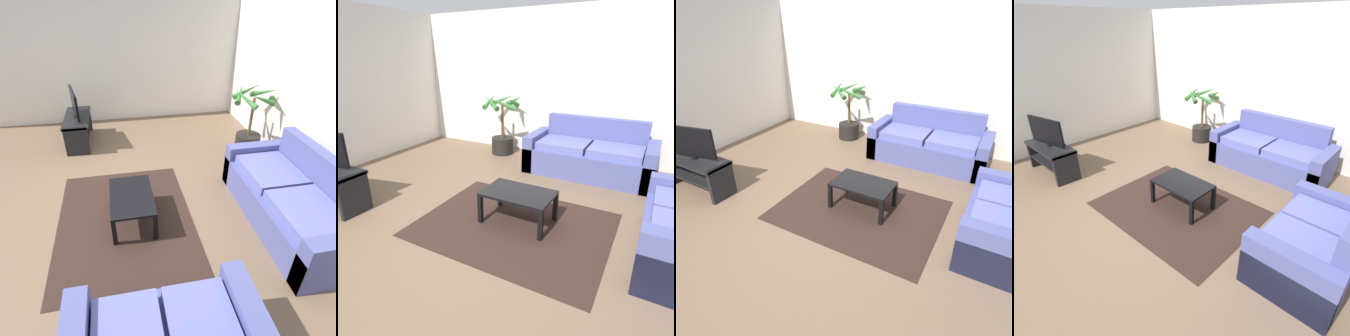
% 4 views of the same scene
% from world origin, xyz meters
% --- Properties ---
extents(ground_plane, '(6.60, 6.60, 0.00)m').
position_xyz_m(ground_plane, '(0.00, 0.00, 0.00)').
color(ground_plane, brown).
extents(wall_back, '(6.00, 0.06, 2.70)m').
position_xyz_m(wall_back, '(0.00, 3.00, 1.35)').
color(wall_back, silver).
rests_on(wall_back, ground).
extents(couch_main, '(2.04, 0.90, 0.90)m').
position_xyz_m(couch_main, '(0.84, 2.28, 0.30)').
color(couch_main, '#4C518C').
rests_on(couch_main, ground).
extents(coffee_table, '(0.82, 0.52, 0.39)m').
position_xyz_m(coffee_table, '(0.47, 0.35, 0.33)').
color(coffee_table, black).
rests_on(coffee_table, ground).
extents(area_rug, '(2.20, 1.70, 0.01)m').
position_xyz_m(area_rug, '(0.47, 0.25, 0.00)').
color(area_rug, black).
rests_on(area_rug, ground).
extents(potted_palm, '(0.77, 0.80, 1.19)m').
position_xyz_m(potted_palm, '(-0.97, 2.55, 0.46)').
color(potted_palm, black).
rests_on(potted_palm, ground).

